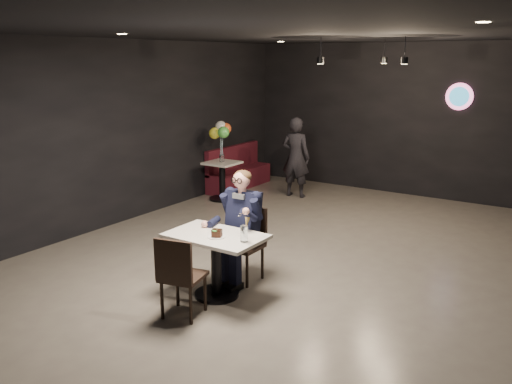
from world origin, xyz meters
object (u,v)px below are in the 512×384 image
Objects in this scene: seated_man at (243,225)px; side_table at (222,181)px; chair_near at (183,275)px; sundae_glass at (244,234)px; chair_far at (243,245)px; balloon_vase at (222,158)px; booth_bench at (239,167)px; passerby at (296,157)px; main_table at (216,265)px.

side_table is (-2.59, 3.03, -0.35)m from seated_man.
sundae_glass reaches higher than chair_near.
chair_far is 0.64× the size of seated_man.
side_table is (-2.59, 4.15, -0.09)m from chair_near.
seated_man is 3.99m from balloon_vase.
seated_man is 1.94× the size of side_table.
booth_bench is 1.05m from side_table.
seated_man is (0.00, 0.00, 0.26)m from chair_far.
booth_bench is (-2.89, 4.03, -0.28)m from seated_man.
seated_man reaches higher than balloon_vase.
sundae_glass is at bearing 107.41° from passerby.
sundae_glass is 0.24× the size of side_table.
chair_far is 4.00m from balloon_vase.
chair_far is 0.26m from seated_man.
chair_far is 6.50× the size of balloon_vase.
passerby is at bearing 110.74° from seated_man.
passerby reaches higher than seated_man.
side_table is 0.47× the size of passerby.
main_table is at bearing 77.20° from chair_near.
chair_near is 0.52× the size of booth_bench.
chair_far is 0.52× the size of booth_bench.
sundae_glass reaches higher than chair_far.
sundae_glass is (0.41, 0.55, 0.38)m from chair_near.
booth_bench is (-2.89, 4.03, -0.02)m from chair_far.
booth_bench is at bearing 125.63° from sundae_glass.
sundae_glass is at bearing 40.33° from chair_near.
balloon_vase is at bearing 129.78° from sundae_glass.
passerby reaches higher than chair_near.
sundae_glass is (0.41, -0.58, 0.38)m from chair_far.
side_table is at bearing 125.88° from main_table.
seated_man is at bearing 125.55° from sundae_glass.
sundae_glass is (0.41, -0.58, 0.12)m from seated_man.
passerby reaches higher than balloon_vase.
booth_bench is at bearing -4.74° from passerby.
chair_far is at bearing 0.00° from seated_man.
sundae_glass is 5.01m from passerby.
side_table is 1.53m from passerby.
main_table is at bearing -54.12° from side_table.
balloon_vase reaches higher than booth_bench.
balloon_vase is at bearing 130.53° from seated_man.
chair_near is at bearing -90.00° from seated_man.
side_table is at bearing 38.44° from passerby.
chair_far is 5.07× the size of sundae_glass.
balloon_vase is (0.00, 0.00, 0.45)m from side_table.
seated_man is at bearing -49.47° from side_table.
balloon_vase is at bearing -73.30° from booth_bench.
balloon_vase is (-2.59, 4.15, 0.36)m from chair_near.
booth_bench is (-3.30, 4.60, -0.40)m from sundae_glass.
side_table is (0.30, -1.00, -0.07)m from booth_bench.
balloon_vase is at bearing 125.88° from main_table.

